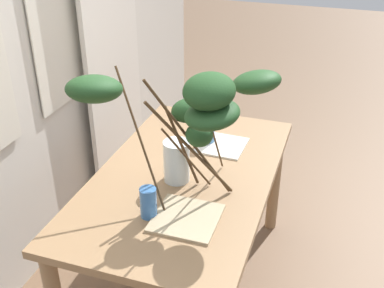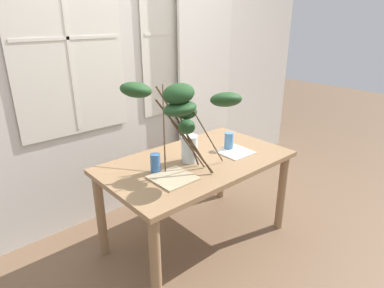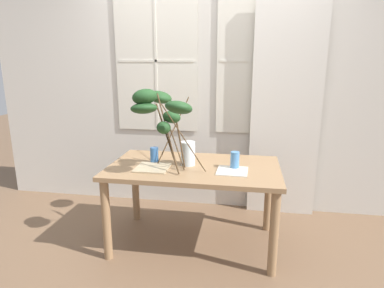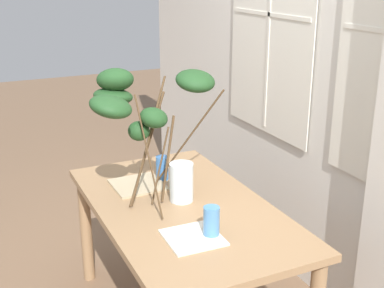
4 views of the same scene
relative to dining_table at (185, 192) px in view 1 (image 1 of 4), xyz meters
name	(u,v)px [view 1 (image 1 of 4)]	position (x,y,z in m)	size (l,w,h in m)	color
ground	(186,283)	(0.00, 0.00, -0.62)	(14.00, 14.00, 0.00)	brown
back_wall_with_windows	(3,29)	(0.00, 0.91, 0.74)	(4.80, 0.14, 2.70)	beige
curtain_sheer_side	(111,36)	(0.81, 0.77, 0.49)	(0.69, 0.03, 2.22)	silver
dining_table	(185,192)	(0.00, 0.00, 0.00)	(1.43, 0.83, 0.72)	#93704C
vase_with_branches	(184,111)	(-0.23, -0.08, 0.55)	(0.63, 0.84, 0.68)	silver
drinking_glass_blue_left	(148,203)	(-0.36, 0.04, 0.17)	(0.07, 0.07, 0.14)	#386BAD
drinking_glass_blue_right	(208,131)	(0.34, -0.01, 0.17)	(0.07, 0.07, 0.14)	#4C84BC
plate_square_left	(186,218)	(-0.33, -0.12, 0.11)	(0.27, 0.27, 0.01)	tan
plate_square_right	(222,145)	(0.33, -0.10, 0.11)	(0.24, 0.24, 0.01)	silver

